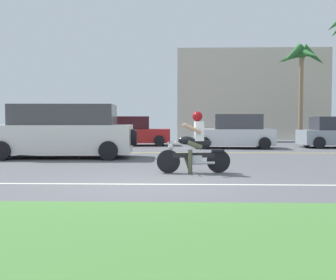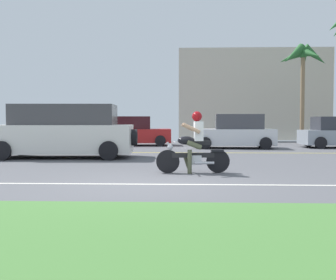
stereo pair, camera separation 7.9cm
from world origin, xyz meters
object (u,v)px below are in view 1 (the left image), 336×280
parked_car_1 (130,132)px  parked_car_2 (234,132)px  suv_nearby (63,132)px  palm_tree_0 (301,60)px  motorcyclist (194,147)px  parked_car_0 (46,132)px

parked_car_1 → parked_car_2: size_ratio=1.06×
parked_car_1 → parked_car_2: 5.62m
suv_nearby → palm_tree_0: bearing=40.2°
parked_car_1 → parked_car_2: parked_car_2 is taller
motorcyclist → parked_car_2: bearing=76.9°
suv_nearby → palm_tree_0: (10.96, 9.27, 3.82)m
suv_nearby → parked_car_2: (6.72, 5.40, -0.16)m
motorcyclist → suv_nearby: size_ratio=0.36×
suv_nearby → parked_car_1: (1.46, 7.39, -0.20)m
suv_nearby → parked_car_2: size_ratio=1.33×
parked_car_2 → parked_car_1: bearing=159.3°
suv_nearby → parked_car_2: 8.62m
motorcyclist → parked_car_0: bearing=123.3°
motorcyclist → palm_tree_0: palm_tree_0 is taller
suv_nearby → parked_car_1: bearing=78.8°
suv_nearby → palm_tree_0: 14.86m
parked_car_0 → parked_car_2: bearing=-12.8°
motorcyclist → parked_car_2: 9.73m
motorcyclist → palm_tree_0: 15.38m
parked_car_0 → palm_tree_0: 14.80m
parked_car_1 → parked_car_0: bearing=176.7°
parked_car_0 → parked_car_2: 10.16m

